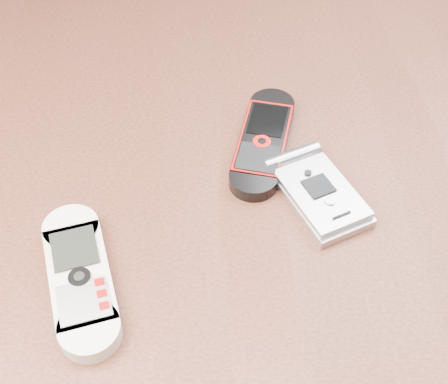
{
  "coord_description": "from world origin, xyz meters",
  "views": [
    {
      "loc": [
        -0.02,
        -0.36,
        1.17
      ],
      "look_at": [
        0.01,
        0.0,
        0.76
      ],
      "focal_mm": 50.0,
      "sensor_mm": 36.0,
      "label": 1
    }
  ],
  "objects_px": {
    "nokia_white": "(80,277)",
    "nokia_black_red": "(263,141)",
    "table": "(219,268)",
    "motorola_razr": "(319,194)"
  },
  "relations": [
    {
      "from": "table",
      "to": "motorola_razr",
      "type": "relative_size",
      "value": 11.16
    },
    {
      "from": "table",
      "to": "nokia_black_red",
      "type": "xyz_separation_m",
      "value": [
        0.05,
        0.06,
        0.11
      ]
    },
    {
      "from": "nokia_white",
      "to": "nokia_black_red",
      "type": "bearing_deg",
      "value": 28.91
    },
    {
      "from": "nokia_black_red",
      "to": "nokia_white",
      "type": "bearing_deg",
      "value": -121.78
    },
    {
      "from": "nokia_black_red",
      "to": "motorola_razr",
      "type": "distance_m",
      "value": 0.08
    },
    {
      "from": "motorola_razr",
      "to": "nokia_white",
      "type": "bearing_deg",
      "value": 177.77
    },
    {
      "from": "table",
      "to": "motorola_razr",
      "type": "xyz_separation_m",
      "value": [
        0.09,
        -0.01,
        0.11
      ]
    },
    {
      "from": "nokia_white",
      "to": "nokia_black_red",
      "type": "relative_size",
      "value": 0.99
    },
    {
      "from": "table",
      "to": "nokia_white",
      "type": "xyz_separation_m",
      "value": [
        -0.11,
        -0.08,
        0.11
      ]
    },
    {
      "from": "table",
      "to": "nokia_white",
      "type": "height_order",
      "value": "nokia_white"
    }
  ]
}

